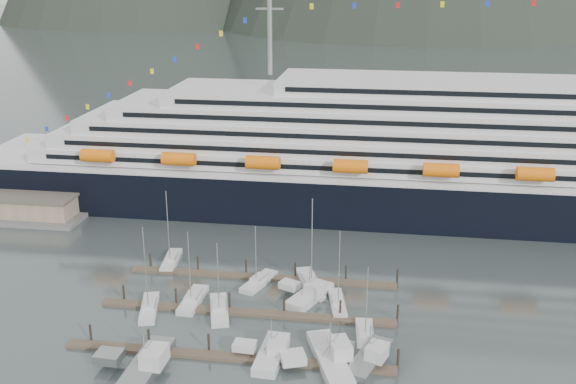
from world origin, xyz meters
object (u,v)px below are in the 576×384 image
Objects in this scene: sailboat_b at (149,308)px; trawler_d at (368,357)px; cruise_ship at (450,162)px; sailboat_g at (310,284)px; trawler_a at (144,365)px; trawler_c at (329,358)px; sailboat_d at (337,304)px; sailboat_h at (365,336)px; sailboat_f at (259,282)px; sailboat_c at (219,310)px; sailboat_a at (193,300)px; trawler_b at (271,353)px; sailboat_e at (171,261)px; trawler_e at (309,294)px.

sailboat_b reaches higher than trawler_d.
cruise_ship reaches higher than sailboat_b.
trawler_a is at bearing 126.60° from sailboat_g.
sailboat_d is at bearing -19.50° from trawler_c.
trawler_a is 0.98× the size of trawler_c.
sailboat_g is at bearing -6.80° from trawler_c.
sailboat_h is 1.08× the size of trawler_d.
sailboat_b is at bearing 147.06° from sailboat_f.
sailboat_b is 1.32× the size of sailboat_f.
sailboat_c is 24.02m from sailboat_h.
trawler_c is (25.00, 5.63, -0.05)m from trawler_a.
sailboat_d is at bearing -82.97° from sailboat_a.
sailboat_g reaches higher than sailboat_c.
cruise_ship is at bearing -31.26° from trawler_a.
trawler_b is (6.07, -22.70, 0.46)m from sailboat_f.
sailboat_e is 1.30× the size of trawler_d.
cruise_ship is 13.96× the size of sailboat_e.
sailboat_b is 1.03× the size of sailboat_e.
sailboat_f is 23.50m from trawler_b.
trawler_e is (-25.66, -45.43, -11.16)m from cruise_ship.
sailboat_c is at bearing -115.59° from sailboat_a.
sailboat_b is 1.08× the size of trawler_c.
sailboat_a reaches higher than trawler_c.
sailboat_a is 1.17× the size of trawler_d.
trawler_a is (7.42, -34.79, 0.53)m from sailboat_e.
cruise_ship is at bearing -40.78° from sailboat_a.
sailboat_f is (4.44, 10.90, -0.01)m from sailboat_c.
sailboat_c is 15.81m from trawler_b.
sailboat_e reaches higher than sailboat_h.
sailboat_d reaches higher than trawler_a.
sailboat_h is at bearing -64.23° from trawler_a.
sailboat_g is 18.83m from sailboat_h.
trawler_d is at bearing -117.87° from sailboat_f.
trawler_a is (-1.04, -20.18, 0.53)m from sailboat_a.
sailboat_b is (-6.25, -3.70, 0.00)m from sailboat_a.
trawler_a is at bearing -176.77° from sailboat_b.
sailboat_g is at bearing -109.00° from sailboat_e.
sailboat_c is 1.24× the size of trawler_b.
sailboat_e is (-53.04, -34.95, -11.61)m from cruise_ship.
sailboat_b is 1.10× the size of sailboat_d.
sailboat_b reaches higher than trawler_a.
trawler_e is (-10.54, 17.68, 0.02)m from trawler_d.
trawler_d is at bearing -75.78° from trawler_a.
sailboat_g is 23.36m from trawler_b.
trawler_a is at bearing 109.03° from sailboat_h.
sailboat_d is 17.00m from trawler_c.
sailboat_g reaches higher than trawler_e.
sailboat_e is 1.37× the size of trawler_e.
sailboat_e is 1.05× the size of trawler_c.
sailboat_e is at bearing 72.80° from trawler_d.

